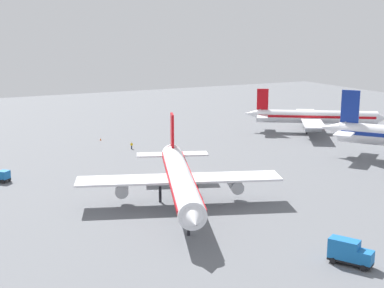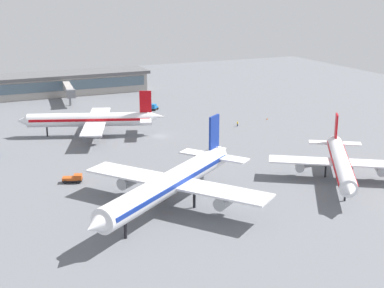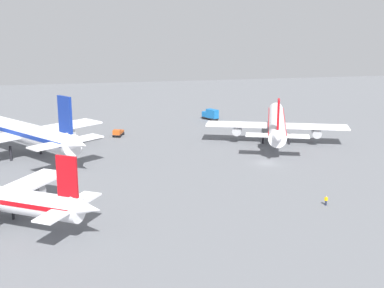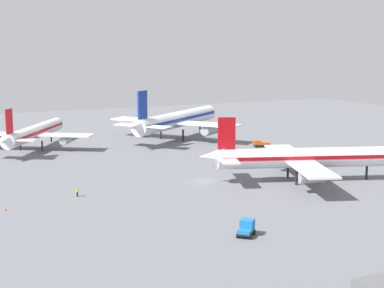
# 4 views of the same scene
# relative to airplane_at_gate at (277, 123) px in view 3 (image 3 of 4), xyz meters

# --- Properties ---
(ground) EXTENTS (288.00, 288.00, 0.00)m
(ground) POSITION_rel_airplane_at_gate_xyz_m (-18.19, 9.03, -4.86)
(ground) COLOR slate
(airplane_at_gate) EXTENTS (42.40, 34.90, 13.37)m
(airplane_at_gate) POSITION_rel_airplane_at_gate_xyz_m (0.00, 0.00, 0.00)
(airplane_at_gate) COLOR white
(airplane_at_gate) RESTS_ON ground
(airplane_distant) EXTENTS (43.48, 36.81, 15.57)m
(airplane_distant) POSITION_rel_airplane_at_gate_xyz_m (-0.46, 62.23, 0.80)
(airplane_distant) COLOR white
(airplane_distant) RESTS_ON ground
(catering_truck) EXTENTS (5.80, 4.43, 3.30)m
(catering_truck) POSITION_rel_airplane_at_gate_xyz_m (30.69, 9.57, -3.16)
(catering_truck) COLOR black
(catering_truck) RESTS_ON ground
(pushback_tractor) EXTENTS (4.79, 3.41, 1.90)m
(pushback_tractor) POSITION_rel_airplane_at_gate_xyz_m (14.20, 38.72, -3.89)
(pushback_tractor) COLOR black
(pushback_tractor) RESTS_ON ground
(ground_crew_worker) EXTENTS (0.50, 0.54, 1.67)m
(ground_crew_worker) POSITION_rel_airplane_at_gate_xyz_m (-45.12, 7.84, -4.01)
(ground_crew_worker) COLOR #1E2338
(ground_crew_worker) RESTS_ON ground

